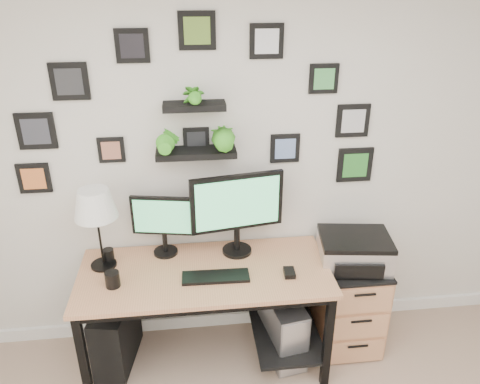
{
  "coord_description": "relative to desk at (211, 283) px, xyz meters",
  "views": [
    {
      "loc": [
        -0.35,
        -0.85,
        2.48
      ],
      "look_at": [
        -0.03,
        1.83,
        1.2
      ],
      "focal_mm": 35.0,
      "sensor_mm": 36.0,
      "label": 1
    }
  ],
  "objects": [
    {
      "name": "room",
      "position": [
        0.25,
        0.32,
        -0.58
      ],
      "size": [
        4.0,
        4.0,
        4.0
      ],
      "color": "tan",
      "rests_on": "ground"
    },
    {
      "name": "desk",
      "position": [
        0.0,
        0.0,
        0.0
      ],
      "size": [
        1.6,
        0.7,
        0.75
      ],
      "color": "tan",
      "rests_on": "ground"
    },
    {
      "name": "monitor_left",
      "position": [
        -0.29,
        0.2,
        0.37
      ],
      "size": [
        0.41,
        0.19,
        0.42
      ],
      "color": "black",
      "rests_on": "desk"
    },
    {
      "name": "monitor_right",
      "position": [
        0.19,
        0.16,
        0.46
      ],
      "size": [
        0.61,
        0.23,
        0.57
      ],
      "color": "black",
      "rests_on": "desk"
    },
    {
      "name": "keyboard",
      "position": [
        0.03,
        -0.12,
        0.13
      ],
      "size": [
        0.42,
        0.14,
        0.02
      ],
      "primitive_type": "cube",
      "rotation": [
        0.0,
        0.0,
        -0.03
      ],
      "color": "black",
      "rests_on": "desk"
    },
    {
      "name": "mouse",
      "position": [
        0.49,
        -0.14,
        0.14
      ],
      "size": [
        0.07,
        0.11,
        0.03
      ],
      "primitive_type": "cube",
      "rotation": [
        0.0,
        0.0,
        -0.06
      ],
      "color": "black",
      "rests_on": "desk"
    },
    {
      "name": "table_lamp",
      "position": [
        -0.68,
        0.1,
        0.56
      ],
      "size": [
        0.27,
        0.27,
        0.54
      ],
      "color": "black",
      "rests_on": "desk"
    },
    {
      "name": "mug",
      "position": [
        -0.59,
        -0.13,
        0.17
      ],
      "size": [
        0.09,
        0.09,
        0.1
      ],
      "primitive_type": "cylinder",
      "color": "black",
      "rests_on": "desk"
    },
    {
      "name": "pen_cup",
      "position": [
        -0.65,
        0.15,
        0.17
      ],
      "size": [
        0.07,
        0.07,
        0.09
      ],
      "primitive_type": "cylinder",
      "color": "black",
      "rests_on": "desk"
    },
    {
      "name": "pc_tower_black",
      "position": [
        -0.65,
        0.04,
        -0.39
      ],
      "size": [
        0.29,
        0.51,
        0.48
      ],
      "primitive_type": "cube",
      "rotation": [
        0.0,
        0.0,
        -0.17
      ],
      "color": "black",
      "rests_on": "ground"
    },
    {
      "name": "pc_tower_grey",
      "position": [
        0.49,
        -0.03,
        -0.39
      ],
      "size": [
        0.28,
        0.5,
        0.46
      ],
      "color": "gray",
      "rests_on": "ground"
    },
    {
      "name": "file_cabinet",
      "position": [
        0.98,
        0.06,
        -0.29
      ],
      "size": [
        0.43,
        0.53,
        0.67
      ],
      "color": "tan",
      "rests_on": "ground"
    },
    {
      "name": "printer",
      "position": [
        0.98,
        0.05,
        0.15
      ],
      "size": [
        0.51,
        0.43,
        0.21
      ],
      "color": "silver",
      "rests_on": "file_cabinet"
    },
    {
      "name": "wall_decor",
      "position": [
        -0.03,
        0.27,
        1.03
      ],
      "size": [
        2.32,
        0.18,
        1.11
      ],
      "color": "black",
      "rests_on": "ground"
    }
  ]
}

